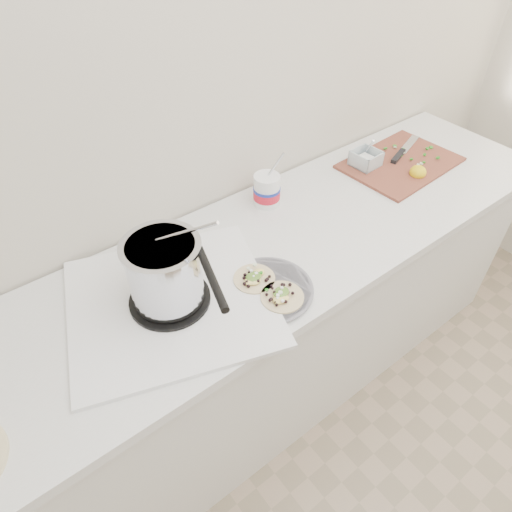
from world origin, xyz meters
TOP-DOWN VIEW (x-y plane):
  - counter at (0.00, 1.43)m, footprint 2.44×0.66m
  - stove at (-0.47, 1.39)m, footprint 0.74×0.72m
  - taco_plate at (-0.20, 1.25)m, footprint 0.29×0.29m
  - tub at (0.08, 1.62)m, footprint 0.10×0.10m
  - cutboard at (0.71, 1.50)m, footprint 0.51×0.37m

SIDE VIEW (x-z plane):
  - counter at x=0.00m, z-range 0.00..0.90m
  - taco_plate at x=-0.20m, z-range 0.90..0.94m
  - cutboard at x=0.71m, z-range 0.88..0.96m
  - tub at x=0.08m, z-range 0.85..1.08m
  - stove at x=-0.47m, z-range 0.85..1.14m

